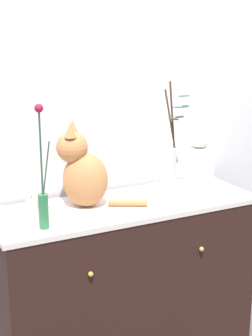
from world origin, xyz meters
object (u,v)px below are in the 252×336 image
(sideboard, at_px, (126,289))
(jar_lidded_porcelain, at_px, (199,165))
(vase_glass_clear, at_px, (169,162))
(candle_pillar, at_px, (32,209))
(vase_slim_green, at_px, (43,194))
(cat_sitting, at_px, (82,171))
(bowl_porcelain, at_px, (168,193))

(sideboard, xyz_separation_m, jar_lidded_porcelain, (0.43, 0.01, 0.61))
(vase_glass_clear, relative_size, candle_pillar, 5.04)
(sideboard, relative_size, candle_pillar, 12.64)
(vase_glass_clear, relative_size, jar_lidded_porcelain, 1.65)
(sideboard, xyz_separation_m, candle_pillar, (-0.47, 0.01, 0.52))
(vase_slim_green, relative_size, candle_pillar, 5.12)
(cat_sitting, xyz_separation_m, vase_glass_clear, (0.42, -0.10, 0.02))
(sideboard, distance_m, vase_slim_green, 0.78)
(jar_lidded_porcelain, relative_size, candle_pillar, 3.06)
(bowl_porcelain, relative_size, vase_glass_clear, 0.37)
(sideboard, bearing_deg, candle_pillar, 179.29)
(jar_lidded_porcelain, bearing_deg, sideboard, -178.57)
(cat_sitting, relative_size, candle_pillar, 3.96)
(vase_slim_green, distance_m, vase_glass_clear, 0.68)
(sideboard, xyz_separation_m, vase_glass_clear, (0.22, -0.04, 0.66))
(vase_slim_green, xyz_separation_m, jar_lidded_porcelain, (0.89, 0.14, -0.01))
(vase_glass_clear, bearing_deg, vase_slim_green, -172.21)
(sideboard, bearing_deg, jar_lidded_porcelain, 1.43)
(sideboard, height_order, jar_lidded_porcelain, jar_lidded_porcelain)
(candle_pillar, bearing_deg, vase_slim_green, -85.02)
(vase_slim_green, height_order, vase_glass_clear, vase_glass_clear)
(sideboard, height_order, vase_glass_clear, vase_glass_clear)
(bowl_porcelain, bearing_deg, vase_glass_clear, -71.44)
(cat_sitting, distance_m, bowl_porcelain, 0.45)
(bowl_porcelain, relative_size, candle_pillar, 1.88)
(cat_sitting, bearing_deg, vase_slim_green, -143.24)
(vase_slim_green, xyz_separation_m, bowl_porcelain, (0.68, 0.10, -0.12))
(bowl_porcelain, xyz_separation_m, vase_glass_clear, (0.00, -0.00, 0.16))
(sideboard, relative_size, jar_lidded_porcelain, 4.13)
(vase_slim_green, bearing_deg, jar_lidded_porcelain, 9.08)
(cat_sitting, height_order, jar_lidded_porcelain, cat_sitting)
(jar_lidded_porcelain, bearing_deg, bowl_porcelain, -167.92)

